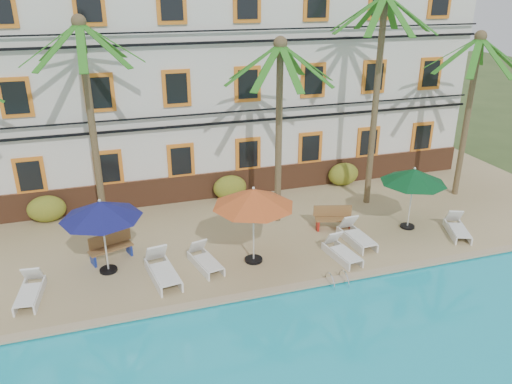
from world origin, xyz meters
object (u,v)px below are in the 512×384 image
object	(u,v)px
palm_d	(378,74)
bench_right	(334,217)
palm_e	(471,93)
lounger_b	(162,270)
umbrella_green	(414,176)
lounger_f	(457,228)
palm_b	(89,100)
palm_c	(279,107)
lounger_a	(30,291)
umbrella_red	(253,198)
umbrella_blue	(101,210)
lounger_e	(356,235)
pool_ladder	(337,282)
bench_left	(110,246)
lounger_d	(341,251)
lounger_c	(205,260)

from	to	relation	value
palm_d	bench_right	bearing A→B (deg)	-143.08
palm_e	lounger_b	size ratio (longest dim) A/B	3.35
umbrella_green	lounger_b	xyz separation A→B (m)	(-9.74, -0.82, -1.84)
umbrella_green	lounger_f	bearing A→B (deg)	-36.41
palm_b	palm_c	size ratio (longest dim) A/B	1.11
palm_e	lounger_b	xyz separation A→B (m)	(-13.77, -3.16, -4.33)
palm_e	lounger_a	size ratio (longest dim) A/B	3.96
palm_b	palm_e	distance (m)	15.48
palm_b	umbrella_red	size ratio (longest dim) A/B	2.87
umbrella_blue	lounger_f	bearing A→B (deg)	-5.59
umbrella_red	lounger_b	distance (m)	3.78
palm_e	lounger_e	world-z (taller)	palm_e
umbrella_blue	bench_right	distance (m)	8.80
palm_d	lounger_f	world-z (taller)	palm_d
lounger_a	pool_ladder	world-z (taller)	lounger_a
lounger_f	bench_left	xyz separation A→B (m)	(-12.76, 2.10, 0.20)
palm_c	umbrella_blue	bearing A→B (deg)	-163.49
palm_b	lounger_d	xyz separation A→B (m)	(7.82, -4.78, -4.85)
lounger_e	pool_ladder	distance (m)	2.94
umbrella_green	bench_right	bearing A→B (deg)	163.89
palm_d	lounger_d	bearing A→B (deg)	-128.74
lounger_c	lounger_e	xyz separation A→B (m)	(5.72, 0.01, 0.02)
lounger_a	lounger_d	xyz separation A→B (m)	(10.16, -0.63, -0.01)
palm_c	lounger_a	world-z (taller)	palm_c
lounger_f	bench_right	distance (m)	4.69
palm_e	lounger_a	distance (m)	18.56
umbrella_blue	umbrella_green	size ratio (longest dim) A/B	1.04
lounger_c	pool_ladder	xyz separation A→B (m)	(3.85, -2.23, -0.27)
lounger_a	bench_left	bearing A→B (deg)	35.70
palm_d	umbrella_red	distance (m)	7.77
umbrella_blue	lounger_f	xyz separation A→B (m)	(12.88, -1.26, -1.98)
palm_e	lounger_e	distance (m)	8.38
palm_d	bench_left	bearing A→B (deg)	-171.37
palm_e	umbrella_blue	size ratio (longest dim) A/B	2.73
palm_e	lounger_c	distance (m)	13.36
umbrella_green	lounger_b	distance (m)	9.94
lounger_b	bench_left	bearing A→B (deg)	130.10
lounger_d	umbrella_blue	bearing A→B (deg)	168.80
palm_b	umbrella_red	world-z (taller)	palm_b
palm_c	umbrella_red	distance (m)	4.08
umbrella_green	umbrella_blue	bearing A→B (deg)	179.11
umbrella_red	lounger_e	distance (m)	4.55
palm_d	palm_e	size ratio (longest dim) A/B	1.23
lounger_f	lounger_e	bearing A→B (deg)	171.72
palm_e	pool_ladder	size ratio (longest dim) A/B	9.66
palm_b	lounger_e	bearing A→B (deg)	-23.81
umbrella_red	bench_left	xyz separation A→B (m)	(-4.72, 1.67, -1.91)
palm_b	lounger_d	bearing A→B (deg)	-31.44
lounger_e	bench_left	size ratio (longest dim) A/B	1.22
lounger_d	bench_right	bearing A→B (deg)	70.72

